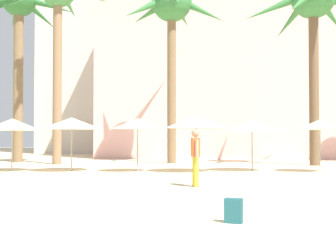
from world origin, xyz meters
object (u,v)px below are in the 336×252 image
(cafe_umbrella_5, at_px, (72,123))
(backpack, at_px, (234,211))
(cafe_umbrella_3, at_px, (138,124))
(beach_towel, at_px, (286,218))
(cafe_umbrella_2, at_px, (197,122))
(palm_tree_far_right, at_px, (58,5))
(person_mid_left, at_px, (196,155))
(palm_tree_far_left, at_px, (171,13))
(cafe_umbrella_0, at_px, (12,125))
(cafe_umbrella_4, at_px, (320,125))
(palm_tree_right, at_px, (19,18))
(palm_tree_center, at_px, (314,8))
(cafe_umbrella_6, at_px, (252,126))

(cafe_umbrella_5, xyz_separation_m, backpack, (6.11, -11.50, -1.88))
(cafe_umbrella_3, bearing_deg, beach_towel, -68.99)
(cafe_umbrella_2, bearing_deg, palm_tree_far_right, 146.58)
(person_mid_left, bearing_deg, beach_towel, 98.22)
(palm_tree_far_left, distance_m, cafe_umbrella_2, 9.41)
(palm_tree_far_right, height_order, cafe_umbrella_0, palm_tree_far_right)
(palm_tree_far_right, bearing_deg, cafe_umbrella_4, -19.90)
(palm_tree_far_left, distance_m, cafe_umbrella_4, 11.31)
(palm_tree_far_left, height_order, palm_tree_right, palm_tree_right)
(palm_tree_center, xyz_separation_m, backpack, (-5.54, -16.39, -8.11))
(beach_towel, distance_m, person_mid_left, 5.47)
(palm_tree_center, relative_size, palm_tree_far_right, 0.95)
(cafe_umbrella_0, xyz_separation_m, cafe_umbrella_6, (10.41, 0.94, -0.04))
(palm_tree_right, xyz_separation_m, cafe_umbrella_6, (13.13, -6.29, -6.65))
(palm_tree_far_left, xyz_separation_m, palm_tree_far_right, (-6.21, -1.56, 0.14))
(palm_tree_right, relative_size, cafe_umbrella_4, 4.84)
(cafe_umbrella_0, distance_m, cafe_umbrella_6, 10.45)
(palm_tree_far_right, bearing_deg, backpack, -63.15)
(cafe_umbrella_5, bearing_deg, palm_tree_far_left, 58.69)
(cafe_umbrella_2, height_order, cafe_umbrella_4, cafe_umbrella_2)
(palm_tree_right, relative_size, cafe_umbrella_3, 4.72)
(palm_tree_far_right, height_order, backpack, palm_tree_far_right)
(palm_tree_right, height_order, backpack, palm_tree_right)
(palm_tree_far_left, bearing_deg, palm_tree_far_right, -165.88)
(palm_tree_right, xyz_separation_m, cafe_umbrella_2, (10.69, -7.06, -6.50))
(cafe_umbrella_6, height_order, beach_towel, cafe_umbrella_6)
(palm_tree_far_left, distance_m, palm_tree_right, 9.24)
(cafe_umbrella_3, relative_size, person_mid_left, 1.33)
(beach_towel, height_order, backpack, backpack)
(cafe_umbrella_6, bearing_deg, palm_tree_far_left, 123.64)
(palm_tree_far_left, height_order, palm_tree_center, palm_tree_far_left)
(cafe_umbrella_4, height_order, cafe_umbrella_6, cafe_umbrella_6)
(cafe_umbrella_5, height_order, beach_towel, cafe_umbrella_5)
(cafe_umbrella_0, relative_size, cafe_umbrella_5, 0.91)
(palm_tree_right, bearing_deg, cafe_umbrella_4, -22.73)
(cafe_umbrella_6, xyz_separation_m, beach_towel, (-0.79, -11.65, -1.98))
(palm_tree_far_left, distance_m, beach_towel, 19.77)
(cafe_umbrella_5, height_order, cafe_umbrella_6, cafe_umbrella_5)
(cafe_umbrella_0, height_order, cafe_umbrella_6, cafe_umbrella_0)
(cafe_umbrella_2, relative_size, backpack, 6.57)
(cafe_umbrella_3, bearing_deg, palm_tree_far_right, 135.34)
(palm_tree_right, relative_size, cafe_umbrella_6, 4.37)
(palm_tree_far_left, relative_size, palm_tree_right, 0.97)
(palm_tree_right, height_order, person_mid_left, palm_tree_right)
(palm_tree_center, height_order, palm_tree_right, palm_tree_right)
(cafe_umbrella_0, xyz_separation_m, backpack, (8.65, -11.25, -1.83))
(cafe_umbrella_2, bearing_deg, backpack, -86.60)
(person_mid_left, bearing_deg, cafe_umbrella_4, -140.28)
(palm_tree_far_right, bearing_deg, cafe_umbrella_5, -65.83)
(palm_tree_far_left, distance_m, backpack, 20.03)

